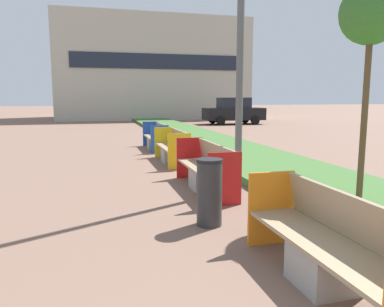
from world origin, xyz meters
name	(u,v)px	position (x,y,z in m)	size (l,w,h in m)	color
planter_grass_strip	(237,153)	(3.20, 12.00, 0.09)	(2.80, 120.00, 0.18)	#426B33
building_backdrop	(151,71)	(4.00, 35.75, 4.31)	(16.36, 8.82, 8.61)	#B2AD9E
bench_orange_frame	(327,250)	(0.94, 3.90, 0.37)	(0.65, 2.31, 0.94)	#9E9B96
bench_red_frame	(206,171)	(0.94, 8.00, 0.38)	(0.65, 2.45, 0.94)	#9E9B96
bench_yellow_frame	(173,150)	(0.94, 11.34, 0.37)	(0.65, 2.18, 0.94)	#9E9B96
bench_blue_frame	(156,139)	(0.94, 14.29, 0.37)	(0.65, 2.07, 0.94)	#9E9B96
litter_bin	(209,192)	(0.35, 5.91, 0.50)	(0.38, 0.38, 0.99)	#2D2D30
sapling_tree_near	(371,16)	(2.96, 5.96, 3.10)	(0.97, 0.97, 3.64)	brown
parked_car_distant	(234,111)	(8.33, 25.71, 0.91)	(4.25, 2.00, 1.86)	black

